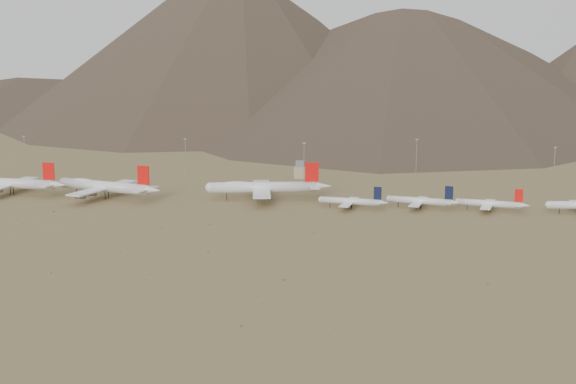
% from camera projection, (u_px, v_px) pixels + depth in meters
% --- Properties ---
extents(ground, '(3000.00, 3000.00, 0.00)m').
position_uv_depth(ground, '(215.00, 212.00, 446.69)').
color(ground, olive).
rests_on(ground, ground).
extents(mountain_ridge, '(4400.00, 1000.00, 300.00)m').
position_uv_depth(mountain_ridge, '(356.00, 5.00, 1290.16)').
color(mountain_ridge, '#4E412F').
rests_on(mountain_ridge, ground).
extents(widebody_west, '(71.37, 55.03, 21.20)m').
position_uv_depth(widebody_west, '(10.00, 183.00, 496.26)').
color(widebody_west, white).
rests_on(widebody_west, ground).
extents(widebody_centre, '(72.41, 57.22, 22.03)m').
position_uv_depth(widebody_centre, '(105.00, 186.00, 483.95)').
color(widebody_centre, white).
rests_on(widebody_centre, ground).
extents(widebody_east, '(74.88, 58.76, 22.54)m').
position_uv_depth(widebody_east, '(264.00, 187.00, 480.08)').
color(widebody_east, white).
rests_on(widebody_east, ground).
extents(narrowbody_a, '(40.81, 29.61, 13.51)m').
position_uv_depth(narrowbody_a, '(352.00, 201.00, 455.24)').
color(narrowbody_a, white).
rests_on(narrowbody_a, ground).
extents(narrowbody_b, '(42.29, 30.91, 14.08)m').
position_uv_depth(narrowbody_b, '(422.00, 201.00, 455.37)').
color(narrowbody_b, white).
rests_on(narrowbody_b, ground).
extents(narrowbody_c, '(40.98, 29.93, 13.63)m').
position_uv_depth(narrowbody_c, '(491.00, 204.00, 448.41)').
color(narrowbody_c, white).
rests_on(narrowbody_c, ground).
extents(control_tower, '(8.00, 8.00, 12.00)m').
position_uv_depth(control_tower, '(300.00, 170.00, 556.97)').
color(control_tower, tan).
rests_on(control_tower, ground).
extents(mast_far_west, '(2.00, 0.60, 25.70)m').
position_uv_depth(mast_far_west, '(25.00, 151.00, 586.18)').
color(mast_far_west, gray).
rests_on(mast_far_west, ground).
extents(mast_west, '(2.00, 0.60, 25.70)m').
position_uv_depth(mast_west, '(186.00, 154.00, 571.52)').
color(mast_west, gray).
rests_on(mast_west, ground).
extents(mast_centre, '(2.00, 0.60, 25.70)m').
position_uv_depth(mast_centre, '(304.00, 159.00, 548.18)').
color(mast_centre, gray).
rests_on(mast_centre, ground).
extents(mast_east, '(2.00, 0.60, 25.70)m').
position_uv_depth(mast_east, '(416.00, 155.00, 568.58)').
color(mast_east, gray).
rests_on(mast_east, ground).
extents(mast_far_east, '(2.00, 0.60, 25.70)m').
position_uv_depth(mast_far_east, '(554.00, 164.00, 526.54)').
color(mast_far_east, gray).
rests_on(mast_far_east, ground).
extents(desert_scrub, '(440.10, 180.02, 0.93)m').
position_uv_depth(desert_scrub, '(167.00, 245.00, 374.72)').
color(desert_scrub, olive).
rests_on(desert_scrub, ground).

